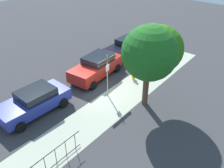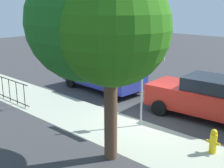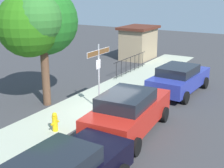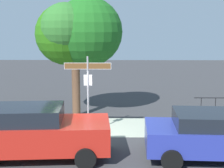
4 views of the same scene
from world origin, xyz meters
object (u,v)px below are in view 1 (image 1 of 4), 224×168
Objects in this scene: fire_hydrant at (134,75)px; street_sign at (107,68)px; shade_tree at (153,50)px; car_black at (127,46)px; car_blue at (34,101)px; car_red at (96,66)px.

street_sign is at bearing -3.92° from fire_hydrant.
fire_hydrant is (-2.16, -2.62, -3.55)m from shade_tree.
shade_tree is 1.19× the size of car_black.
shade_tree is 1.21× the size of car_blue.
car_blue is at bearing -46.19° from shade_tree.
street_sign reaches higher than car_black.
car_black is at bearing -155.37° from street_sign.
shade_tree is at bearing 50.59° from fire_hydrant.
fire_hydrant is at bearing 163.05° from car_blue.
car_red is at bearing 7.55° from car_black.
street_sign is 0.67× the size of car_blue.
shade_tree is at bearing 104.74° from street_sign.
fire_hydrant is (-1.38, 2.55, -0.48)m from car_red.
car_black is 6.01× the size of fire_hydrant.
car_red is (-1.52, -2.35, -1.30)m from street_sign.
car_blue is 7.61m from fire_hydrant.
street_sign reaches higher than car_blue.
car_black reaches higher than fire_hydrant.
street_sign is at bearing 52.93° from car_red.
fire_hydrant is at bearing 176.08° from street_sign.
street_sign is 0.64× the size of car_red.
fire_hydrant is at bearing -129.41° from shade_tree.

